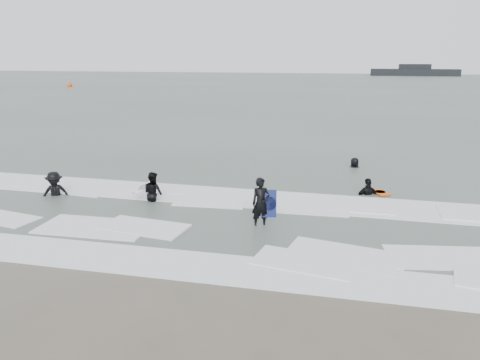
% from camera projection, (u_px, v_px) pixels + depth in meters
% --- Properties ---
extents(ground, '(320.00, 320.00, 0.00)m').
position_uv_depth(ground, '(199.00, 258.00, 13.76)').
color(ground, brown).
rests_on(ground, ground).
extents(sea, '(320.00, 320.00, 0.00)m').
position_uv_depth(sea, '(334.00, 88.00, 88.85)').
color(sea, '#47544C').
rests_on(sea, ground).
extents(surfer_centre, '(0.78, 0.69, 1.79)m').
position_uv_depth(surfer_centre, '(261.00, 227.00, 16.28)').
color(surfer_centre, black).
rests_on(surfer_centre, ground).
extents(surfer_wading, '(1.08, 0.99, 1.79)m').
position_uv_depth(surfer_wading, '(154.00, 201.00, 19.17)').
color(surfer_wading, black).
rests_on(surfer_wading, ground).
extents(surfer_breaker, '(1.45, 1.18, 1.95)m').
position_uv_depth(surfer_breaker, '(56.00, 197.00, 19.75)').
color(surfer_breaker, black).
rests_on(surfer_breaker, ground).
extents(surfer_right_near, '(1.21, 0.85, 1.91)m').
position_uv_depth(surfer_right_near, '(368.00, 195.00, 19.98)').
color(surfer_right_near, black).
rests_on(surfer_right_near, ground).
extents(surfer_right_far, '(0.97, 0.77, 1.72)m').
position_uv_depth(surfer_right_far, '(354.00, 168.00, 24.88)').
color(surfer_right_far, black).
rests_on(surfer_right_far, ground).
extents(surf_foam, '(30.03, 9.06, 0.09)m').
position_uv_depth(surf_foam, '(232.00, 216.00, 17.22)').
color(surf_foam, white).
rests_on(surf_foam, ground).
extents(bodyboards, '(10.37, 5.67, 1.25)m').
position_uv_depth(bodyboards, '(266.00, 194.00, 18.46)').
color(bodyboards, '#10194E').
rests_on(bodyboards, ground).
extents(buoy, '(1.00, 1.00, 1.65)m').
position_uv_depth(buoy, '(70.00, 85.00, 91.56)').
color(buoy, '#F4500A').
rests_on(buoy, ground).
extents(vessel_horizon, '(26.01, 4.65, 3.53)m').
position_uv_depth(vessel_horizon, '(414.00, 72.00, 144.00)').
color(vessel_horizon, black).
rests_on(vessel_horizon, ground).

